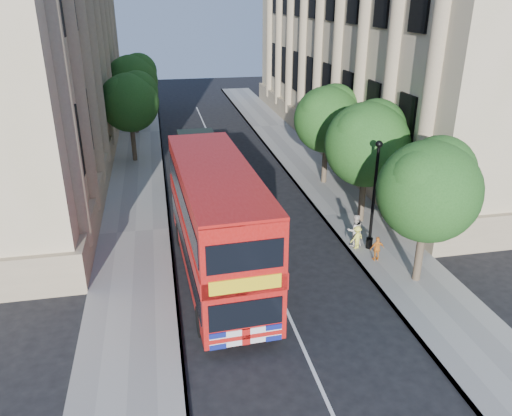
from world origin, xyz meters
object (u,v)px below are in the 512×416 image
double_decker_bus (217,220)px  police_constable (272,308)px  box_van (200,165)px  woman_pedestrian (355,230)px  lamp_post (373,200)px

double_decker_bus → police_constable: double_decker_bus is taller
box_van → woman_pedestrian: size_ratio=3.54×
double_decker_bus → woman_pedestrian: double_decker_bus is taller
police_constable → lamp_post: bearing=-140.1°
box_van → police_constable: box_van is taller
woman_pedestrian → lamp_post: bearing=147.6°
lamp_post → double_decker_bus: (-7.20, -1.07, 0.15)m
lamp_post → police_constable: size_ratio=2.81×
box_van → woman_pedestrian: box_van is taller
lamp_post → box_van: lamp_post is taller
lamp_post → woman_pedestrian: lamp_post is taller
double_decker_bus → police_constable: 4.52m
double_decker_bus → box_van: (0.31, 10.72, -1.12)m
woman_pedestrian → box_van: bearing=-55.3°
double_decker_bus → police_constable: size_ratio=5.73×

